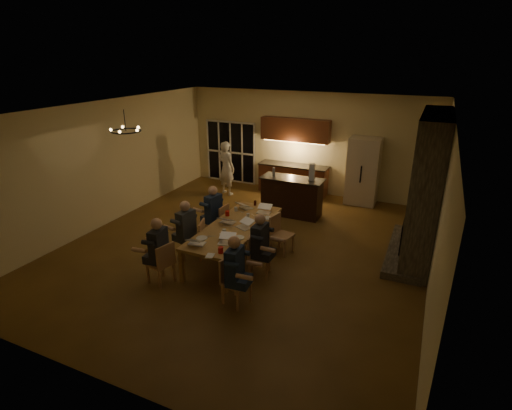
% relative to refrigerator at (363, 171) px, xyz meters
% --- Properties ---
extents(floor, '(9.00, 9.00, 0.00)m').
position_rel_refrigerator_xyz_m(floor, '(-1.90, -4.15, -1.00)').
color(floor, brown).
rests_on(floor, ground).
extents(back_wall, '(8.00, 0.04, 3.20)m').
position_rel_refrigerator_xyz_m(back_wall, '(-1.90, 0.37, 0.60)').
color(back_wall, beige).
rests_on(back_wall, ground).
extents(left_wall, '(0.04, 9.00, 3.20)m').
position_rel_refrigerator_xyz_m(left_wall, '(-5.92, -4.15, 0.60)').
color(left_wall, beige).
rests_on(left_wall, ground).
extents(right_wall, '(0.04, 9.00, 3.20)m').
position_rel_refrigerator_xyz_m(right_wall, '(2.12, -4.15, 0.60)').
color(right_wall, beige).
rests_on(right_wall, ground).
extents(ceiling, '(8.00, 9.00, 0.04)m').
position_rel_refrigerator_xyz_m(ceiling, '(-1.90, -4.15, 2.22)').
color(ceiling, white).
rests_on(ceiling, back_wall).
extents(french_doors, '(1.86, 0.08, 2.10)m').
position_rel_refrigerator_xyz_m(french_doors, '(-4.60, 0.32, 0.05)').
color(french_doors, black).
rests_on(french_doors, ground).
extents(fireplace, '(0.58, 2.50, 3.20)m').
position_rel_refrigerator_xyz_m(fireplace, '(1.80, -2.95, 0.60)').
color(fireplace, '#655E4F').
rests_on(fireplace, ground).
extents(kitchenette, '(2.24, 0.68, 2.40)m').
position_rel_refrigerator_xyz_m(kitchenette, '(-2.20, 0.05, 0.20)').
color(kitchenette, '#5F281B').
rests_on(kitchenette, ground).
extents(refrigerator, '(0.90, 0.68, 2.00)m').
position_rel_refrigerator_xyz_m(refrigerator, '(0.00, 0.00, 0.00)').
color(refrigerator, beige).
rests_on(refrigerator, ground).
extents(dining_table, '(1.10, 2.88, 0.75)m').
position_rel_refrigerator_xyz_m(dining_table, '(-1.91, -4.63, -0.62)').
color(dining_table, '#B88949').
rests_on(dining_table, ground).
extents(bar_island, '(1.73, 0.69, 1.08)m').
position_rel_refrigerator_xyz_m(bar_island, '(-1.60, -1.77, -0.46)').
color(bar_island, black).
rests_on(bar_island, ground).
extents(chair_left_near, '(0.53, 0.53, 0.89)m').
position_rel_refrigerator_xyz_m(chair_left_near, '(-2.76, -6.20, -0.55)').
color(chair_left_near, tan).
rests_on(chair_left_near, ground).
extents(chair_left_mid, '(0.55, 0.55, 0.89)m').
position_rel_refrigerator_xyz_m(chair_left_mid, '(-2.72, -5.06, -0.55)').
color(chair_left_mid, tan).
rests_on(chair_left_mid, ground).
extents(chair_left_far, '(0.45, 0.45, 0.89)m').
position_rel_refrigerator_xyz_m(chair_left_far, '(-2.74, -3.96, -0.55)').
color(chair_left_far, tan).
rests_on(chair_left_far, ground).
extents(chair_right_near, '(0.53, 0.53, 0.89)m').
position_rel_refrigerator_xyz_m(chair_right_near, '(-1.07, -6.21, -0.55)').
color(chair_right_near, tan).
rests_on(chair_right_near, ground).
extents(chair_right_mid, '(0.53, 0.53, 0.89)m').
position_rel_refrigerator_xyz_m(chair_right_mid, '(-1.09, -5.12, -0.55)').
color(chair_right_mid, tan).
rests_on(chair_right_mid, ground).
extents(chair_right_far, '(0.52, 0.52, 0.89)m').
position_rel_refrigerator_xyz_m(chair_right_far, '(-1.03, -4.01, -0.55)').
color(chair_right_far, tan).
rests_on(chair_right_far, ground).
extents(person_left_near, '(0.66, 0.66, 1.38)m').
position_rel_refrigerator_xyz_m(person_left_near, '(-2.77, -6.18, -0.31)').
color(person_left_near, black).
rests_on(person_left_near, ground).
extents(person_right_near, '(0.64, 0.64, 1.38)m').
position_rel_refrigerator_xyz_m(person_right_near, '(-1.07, -6.27, -0.31)').
color(person_right_near, navy).
rests_on(person_right_near, ground).
extents(person_left_mid, '(0.69, 0.69, 1.38)m').
position_rel_refrigerator_xyz_m(person_left_mid, '(-2.81, -5.17, -0.31)').
color(person_left_mid, '#3D4448').
rests_on(person_left_mid, ground).
extents(person_right_mid, '(0.61, 0.61, 1.38)m').
position_rel_refrigerator_xyz_m(person_right_mid, '(-1.07, -5.16, -0.31)').
color(person_right_mid, black).
rests_on(person_right_mid, ground).
extents(person_left_far, '(0.71, 0.71, 1.38)m').
position_rel_refrigerator_xyz_m(person_left_far, '(-2.78, -4.05, -0.31)').
color(person_left_far, navy).
rests_on(person_left_far, ground).
extents(standing_person, '(0.72, 0.58, 1.72)m').
position_rel_refrigerator_xyz_m(standing_person, '(-4.10, -0.94, -0.14)').
color(standing_person, silver).
rests_on(standing_person, ground).
extents(chandelier, '(0.64, 0.64, 0.03)m').
position_rel_refrigerator_xyz_m(chandelier, '(-4.19, -5.15, 1.75)').
color(chandelier, black).
rests_on(chandelier, ceiling).
extents(laptop_a, '(0.36, 0.32, 0.23)m').
position_rel_refrigerator_xyz_m(laptop_a, '(-2.20, -5.71, -0.14)').
color(laptop_a, silver).
rests_on(laptop_a, dining_table).
extents(laptop_b, '(0.38, 0.35, 0.23)m').
position_rel_refrigerator_xyz_m(laptop_b, '(-1.67, -5.45, -0.14)').
color(laptop_b, silver).
rests_on(laptop_b, dining_table).
extents(laptop_c, '(0.33, 0.29, 0.23)m').
position_rel_refrigerator_xyz_m(laptop_c, '(-2.14, -4.52, -0.14)').
color(laptop_c, silver).
rests_on(laptop_c, dining_table).
extents(laptop_d, '(0.40, 0.38, 0.23)m').
position_rel_refrigerator_xyz_m(laptop_d, '(-1.70, -4.63, -0.14)').
color(laptop_d, silver).
rests_on(laptop_d, dining_table).
extents(laptop_e, '(0.41, 0.39, 0.23)m').
position_rel_refrigerator_xyz_m(laptop_e, '(-2.16, -3.55, -0.14)').
color(laptop_e, silver).
rests_on(laptop_e, dining_table).
extents(laptop_f, '(0.34, 0.31, 0.23)m').
position_rel_refrigerator_xyz_m(laptop_f, '(-1.64, -3.66, -0.14)').
color(laptop_f, silver).
rests_on(laptop_f, dining_table).
extents(mug_front, '(0.08, 0.08, 0.10)m').
position_rel_refrigerator_xyz_m(mug_front, '(-1.93, -5.06, -0.20)').
color(mug_front, silver).
rests_on(mug_front, dining_table).
extents(mug_mid, '(0.07, 0.07, 0.10)m').
position_rel_refrigerator_xyz_m(mug_mid, '(-1.85, -4.07, -0.20)').
color(mug_mid, silver).
rests_on(mug_mid, dining_table).
extents(mug_back, '(0.08, 0.08, 0.10)m').
position_rel_refrigerator_xyz_m(mug_back, '(-2.29, -3.82, -0.20)').
color(mug_back, silver).
rests_on(mug_back, dining_table).
extents(redcup_near, '(0.10, 0.10, 0.12)m').
position_rel_refrigerator_xyz_m(redcup_near, '(-1.58, -5.85, -0.19)').
color(redcup_near, '#B2100B').
rests_on(redcup_near, dining_table).
extents(redcup_mid, '(0.10, 0.10, 0.12)m').
position_rel_refrigerator_xyz_m(redcup_mid, '(-2.34, -4.17, -0.19)').
color(redcup_mid, '#B2100B').
rests_on(redcup_mid, dining_table).
extents(can_silver, '(0.07, 0.07, 0.12)m').
position_rel_refrigerator_xyz_m(can_silver, '(-1.87, -5.33, -0.19)').
color(can_silver, '#B2B2B7').
rests_on(can_silver, dining_table).
extents(can_cola, '(0.06, 0.06, 0.12)m').
position_rel_refrigerator_xyz_m(can_cola, '(-2.03, -3.29, -0.19)').
color(can_cola, '#3F0F0C').
rests_on(can_cola, dining_table).
extents(can_right, '(0.06, 0.06, 0.12)m').
position_rel_refrigerator_xyz_m(can_right, '(-1.45, -4.32, -0.19)').
color(can_right, '#B2B2B7').
rests_on(can_right, dining_table).
extents(plate_near, '(0.22, 0.22, 0.02)m').
position_rel_refrigerator_xyz_m(plate_near, '(-1.56, -5.13, -0.24)').
color(plate_near, silver).
rests_on(plate_near, dining_table).
extents(plate_left, '(0.23, 0.23, 0.02)m').
position_rel_refrigerator_xyz_m(plate_left, '(-2.24, -5.46, -0.24)').
color(plate_left, silver).
rests_on(plate_left, dining_table).
extents(plate_far, '(0.23, 0.23, 0.02)m').
position_rel_refrigerator_xyz_m(plate_far, '(-1.44, -3.94, -0.24)').
color(plate_far, silver).
rests_on(plate_far, dining_table).
extents(notepad, '(0.18, 0.22, 0.01)m').
position_rel_refrigerator_xyz_m(notepad, '(-1.71, -6.04, -0.24)').
color(notepad, white).
rests_on(notepad, dining_table).
extents(bar_bottle, '(0.07, 0.07, 0.24)m').
position_rel_refrigerator_xyz_m(bar_bottle, '(-2.15, -1.77, 0.20)').
color(bar_bottle, '#99999E').
rests_on(bar_bottle, bar_island).
extents(bar_blender, '(0.16, 0.16, 0.45)m').
position_rel_refrigerator_xyz_m(bar_blender, '(-1.07, -1.72, 0.31)').
color(bar_blender, silver).
rests_on(bar_blender, bar_island).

